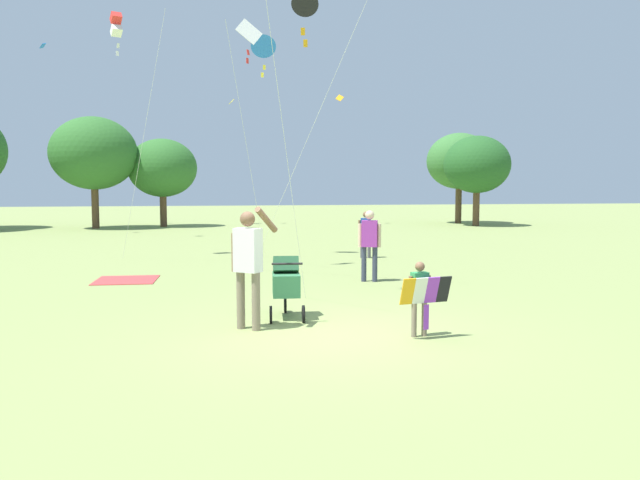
# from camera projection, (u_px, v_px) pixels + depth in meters

# --- Properties ---
(ground_plane) EXTENTS (120.00, 120.00, 0.00)m
(ground_plane) POSITION_uv_depth(u_px,v_px,m) (331.00, 334.00, 9.09)
(ground_plane) COLOR #849351
(treeline_distant) EXTENTS (31.93, 5.97, 6.09)m
(treeline_distant) POSITION_uv_depth(u_px,v_px,m) (106.00, 156.00, 31.26)
(treeline_distant) COLOR brown
(treeline_distant) RESTS_ON ground
(child_with_butterfly_kite) EXTENTS (0.78, 0.41, 1.09)m
(child_with_butterfly_kite) POSITION_uv_depth(u_px,v_px,m) (421.00, 292.00, 8.84)
(child_with_butterfly_kite) COLOR #7F705B
(child_with_butterfly_kite) RESTS_ON ground
(person_adult_flyer) EXTENTS (0.72, 0.49, 1.88)m
(person_adult_flyer) POSITION_uv_depth(u_px,v_px,m) (248.00, 259.00, 9.27)
(person_adult_flyer) COLOR #7F705B
(person_adult_flyer) RESTS_ON ground
(stroller) EXTENTS (0.58, 1.10, 1.03)m
(stroller) POSITION_uv_depth(u_px,v_px,m) (286.00, 281.00, 10.15)
(stroller) COLOR black
(stroller) RESTS_ON ground
(kite_adult_black) EXTENTS (1.31, 2.57, 5.79)m
(kite_adult_black) POSITION_uv_depth(u_px,v_px,m) (304.00, 9.00, 11.48)
(kite_adult_black) COLOR black
(kite_adult_black) RESTS_ON ground
(kite_orange_delta) EXTENTS (1.80, 2.93, 7.26)m
(kite_orange_delta) POSITION_uv_depth(u_px,v_px,m) (117.00, 26.00, 18.01)
(kite_orange_delta) COLOR red
(kite_orange_delta) RESTS_ON ground
(kite_green_novelty) EXTENTS (1.63, 3.94, 6.68)m
(kite_green_novelty) POSITION_uv_depth(u_px,v_px,m) (263.00, 48.00, 18.43)
(kite_green_novelty) COLOR blue
(kite_green_novelty) RESTS_ON ground
(kite_blue_high) EXTENTS (2.48, 4.03, 6.42)m
(kite_blue_high) POSITION_uv_depth(u_px,v_px,m) (255.00, 46.00, 15.37)
(kite_blue_high) COLOR white
(kite_blue_high) RESTS_ON ground
(person_sitting_far) EXTENTS (0.44, 0.25, 1.41)m
(person_sitting_far) POSITION_uv_depth(u_px,v_px,m) (366.00, 231.00, 18.57)
(person_sitting_far) COLOR #4C4C51
(person_sitting_far) RESTS_ON ground
(person_couple_left) EXTENTS (0.50, 0.32, 1.63)m
(person_couple_left) POSITION_uv_depth(u_px,v_px,m) (370.00, 240.00, 13.96)
(person_couple_left) COLOR #33384C
(person_couple_left) RESTS_ON ground
(picnic_blanket) EXTENTS (1.42, 1.41, 0.02)m
(picnic_blanket) POSITION_uv_depth(u_px,v_px,m) (126.00, 280.00, 14.21)
(picnic_blanket) COLOR #CC3D3D
(picnic_blanket) RESTS_ON ground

